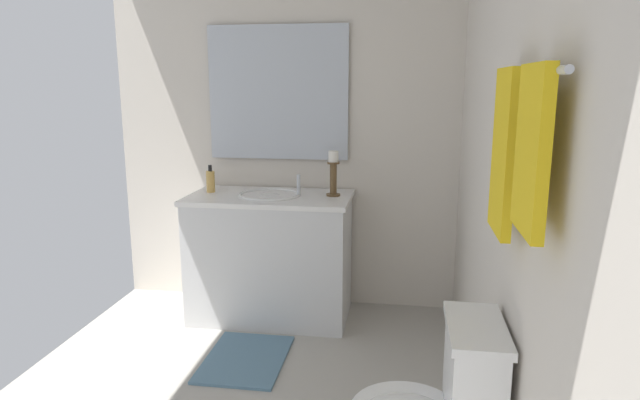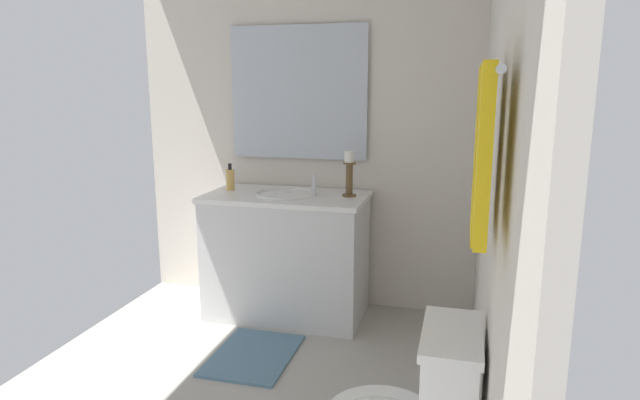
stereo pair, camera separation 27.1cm
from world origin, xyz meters
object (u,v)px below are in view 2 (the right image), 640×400
at_px(towel_bar, 494,72).
at_px(mirror, 298,93).
at_px(bath_mat, 253,355).
at_px(soap_bottle, 230,179).
at_px(towel_near_vanity, 480,154).
at_px(sink_basin, 286,200).
at_px(towel_center, 484,153).
at_px(vanity_cabinet, 287,255).
at_px(candle_holder_tall, 349,173).

bearing_deg(towel_bar, mirror, -150.60).
relative_size(towel_bar, bath_mat, 1.27).
height_order(soap_bottle, bath_mat, soap_bottle).
xyz_separation_m(mirror, towel_near_vanity, (1.89, 1.15, -0.15)).
relative_size(sink_basin, soap_bottle, 2.23).
xyz_separation_m(sink_basin, towel_bar, (1.80, 1.17, 0.77)).
distance_m(soap_bottle, towel_center, 2.61).
bearing_deg(towel_near_vanity, vanity_cabinet, -144.34).
bearing_deg(bath_mat, towel_bar, 44.96).
relative_size(candle_holder_tall, towel_center, 0.70).
height_order(candle_holder_tall, soap_bottle, candle_holder_tall).
bearing_deg(sink_basin, towel_bar, 33.05).
xyz_separation_m(towel_bar, bath_mat, (-1.17, -1.17, -1.54)).
bearing_deg(towel_center, candle_holder_tall, -159.87).
bearing_deg(sink_basin, mirror, -179.80).
height_order(soap_bottle, towel_center, towel_center).
bearing_deg(towel_near_vanity, towel_bar, 5.38).
xyz_separation_m(towel_bar, towel_center, (0.19, -0.02, -0.19)).
xyz_separation_m(vanity_cabinet, towel_center, (1.99, 1.15, 0.95)).
distance_m(candle_holder_tall, bath_mat, 1.25).
bearing_deg(towel_bar, towel_near_vanity, -174.62).
bearing_deg(towel_near_vanity, mirror, -148.57).
height_order(mirror, towel_near_vanity, mirror).
relative_size(sink_basin, candle_holder_tall, 1.40).
height_order(mirror, towel_center, mirror).
bearing_deg(soap_bottle, sink_basin, 83.50).
bearing_deg(mirror, towel_bar, 29.40).
xyz_separation_m(towel_bar, towel_near_vanity, (-0.19, -0.02, -0.24)).
distance_m(vanity_cabinet, bath_mat, 0.74).
distance_m(sink_basin, towel_bar, 2.28).
height_order(mirror, towel_bar, mirror).
xyz_separation_m(towel_center, bath_mat, (-1.36, -1.15, -1.36)).
height_order(candle_holder_tall, towel_near_vanity, towel_near_vanity).
bearing_deg(soap_bottle, bath_mat, 31.33).
relative_size(soap_bottle, towel_bar, 0.24).
bearing_deg(towel_bar, bath_mat, -135.04).
distance_m(towel_center, bath_mat, 2.24).
distance_m(candle_holder_tall, towel_bar, 2.08).
bearing_deg(towel_center, vanity_cabinet, -149.90).
distance_m(vanity_cabinet, soap_bottle, 0.64).
relative_size(sink_basin, towel_near_vanity, 0.78).
relative_size(sink_basin, bath_mat, 0.67).
xyz_separation_m(soap_bottle, bath_mat, (0.67, 0.41, -0.89)).
bearing_deg(bath_mat, sink_basin, 179.91).
bearing_deg(sink_basin, soap_bottle, -96.50).
height_order(vanity_cabinet, mirror, mirror).
distance_m(vanity_cabinet, towel_near_vanity, 2.17).
xyz_separation_m(sink_basin, towel_center, (1.99, 1.15, 0.58)).
distance_m(vanity_cabinet, sink_basin, 0.37).
xyz_separation_m(sink_basin, mirror, (-0.28, -0.00, 0.68)).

